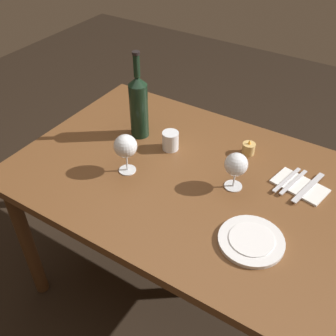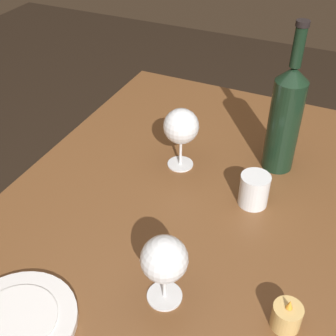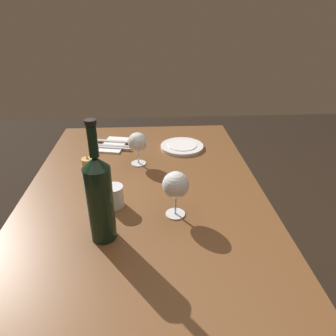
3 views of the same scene
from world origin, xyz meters
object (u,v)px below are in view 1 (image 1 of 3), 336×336
(wine_glass_left, at_px, (236,165))
(folded_napkin, at_px, (300,186))
(votive_candle, at_px, (248,149))
(wine_glass_right, at_px, (126,147))
(wine_bottle, at_px, (139,105))
(fork_outer, at_px, (287,180))
(table_knife, at_px, (308,188))
(water_tumbler, at_px, (170,141))
(fork_inner, at_px, (293,182))
(dinner_plate, at_px, (251,241))

(wine_glass_left, height_order, folded_napkin, wine_glass_left)
(votive_candle, bearing_deg, wine_glass_right, -135.11)
(wine_glass_left, relative_size, wine_bottle, 0.39)
(fork_outer, xyz_separation_m, table_knife, (0.08, 0.00, 0.00))
(table_knife, bearing_deg, wine_glass_right, -157.14)
(folded_napkin, bearing_deg, water_tumbler, -174.28)
(wine_glass_right, xyz_separation_m, fork_outer, (0.54, 0.26, -0.10))
(wine_glass_right, height_order, wine_bottle, wine_bottle)
(wine_glass_left, distance_m, folded_napkin, 0.26)
(wine_bottle, height_order, fork_inner, wine_bottle)
(votive_candle, relative_size, fork_outer, 0.37)
(fork_inner, bearing_deg, wine_glass_left, -144.81)
(dinner_plate, bearing_deg, table_knife, 76.91)
(water_tumbler, bearing_deg, fork_inner, 6.01)
(wine_glass_right, height_order, table_knife, wine_glass_right)
(dinner_plate, xyz_separation_m, fork_outer, (-0.00, 0.34, 0.00))
(wine_glass_left, height_order, fork_inner, wine_glass_left)
(wine_glass_left, relative_size, folded_napkin, 0.70)
(fork_outer, relative_size, table_knife, 0.85)
(wine_glass_right, relative_size, fork_outer, 0.90)
(dinner_plate, height_order, fork_outer, dinner_plate)
(wine_bottle, distance_m, water_tumbler, 0.20)
(wine_glass_left, distance_m, table_knife, 0.28)
(votive_candle, bearing_deg, folded_napkin, -19.63)
(wine_glass_left, relative_size, wine_glass_right, 0.91)
(wine_glass_left, bearing_deg, wine_bottle, 169.15)
(votive_candle, distance_m, folded_napkin, 0.26)
(dinner_plate, relative_size, fork_inner, 1.17)
(water_tumbler, xyz_separation_m, folded_napkin, (0.53, 0.05, -0.03))
(dinner_plate, bearing_deg, wine_bottle, 154.80)
(wine_glass_left, height_order, wine_bottle, wine_bottle)
(fork_inner, bearing_deg, water_tumbler, -173.99)
(wine_bottle, relative_size, water_tumbler, 4.81)
(wine_glass_right, distance_m, water_tumbler, 0.23)
(fork_inner, bearing_deg, wine_glass_right, -155.17)
(water_tumbler, relative_size, dinner_plate, 0.37)
(fork_inner, bearing_deg, table_knife, 0.00)
(water_tumbler, bearing_deg, folded_napkin, 5.72)
(fork_inner, bearing_deg, votive_candle, 158.31)
(votive_candle, xyz_separation_m, dinner_plate, (0.19, -0.42, -0.02))
(water_tumbler, relative_size, votive_candle, 1.16)
(wine_bottle, height_order, table_knife, wine_bottle)
(folded_napkin, distance_m, fork_inner, 0.03)
(water_tumbler, bearing_deg, wine_glass_right, -107.19)
(wine_bottle, distance_m, votive_candle, 0.48)
(wine_glass_left, xyz_separation_m, votive_candle, (-0.03, 0.21, -0.08))
(votive_candle, height_order, dinner_plate, votive_candle)
(table_knife, bearing_deg, wine_bottle, -177.14)
(wine_bottle, height_order, dinner_plate, wine_bottle)
(wine_glass_left, distance_m, fork_outer, 0.22)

